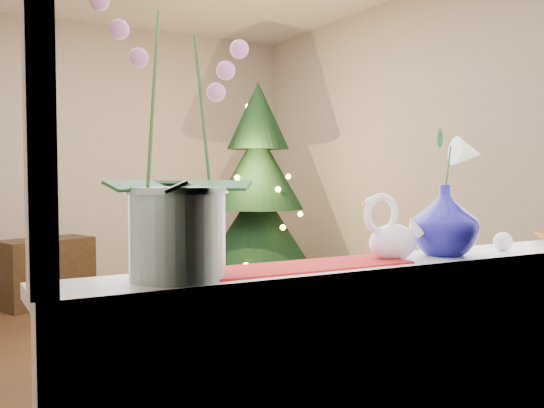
% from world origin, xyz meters
% --- Properties ---
extents(ground, '(5.00, 5.00, 0.00)m').
position_xyz_m(ground, '(0.00, 0.00, 0.00)').
color(ground, '#372316').
rests_on(ground, ground).
extents(wall_back, '(4.50, 0.10, 2.70)m').
position_xyz_m(wall_back, '(0.00, 2.50, 1.35)').
color(wall_back, beige).
rests_on(wall_back, ground).
extents(wall_front, '(4.50, 0.10, 2.70)m').
position_xyz_m(wall_front, '(0.00, -2.50, 1.35)').
color(wall_front, beige).
rests_on(wall_front, ground).
extents(wall_right, '(0.10, 5.00, 2.70)m').
position_xyz_m(wall_right, '(2.25, 0.00, 1.35)').
color(wall_right, beige).
rests_on(wall_right, ground).
extents(windowsill, '(2.20, 0.26, 0.04)m').
position_xyz_m(windowsill, '(0.00, -2.37, 0.90)').
color(windowsill, white).
rests_on(windowsill, window_apron).
extents(runner, '(0.70, 0.20, 0.01)m').
position_xyz_m(runner, '(-0.38, -2.37, 0.92)').
color(runner, maroon).
rests_on(runner, windowsill).
extents(orchid_pot, '(0.35, 0.35, 0.78)m').
position_xyz_m(orchid_pot, '(-0.74, -2.37, 1.31)').
color(orchid_pot, white).
rests_on(orchid_pot, windowsill).
extents(swan, '(0.25, 0.19, 0.20)m').
position_xyz_m(swan, '(-0.03, -2.37, 1.02)').
color(swan, silver).
rests_on(swan, windowsill).
extents(blue_vase, '(0.27, 0.27, 0.27)m').
position_xyz_m(blue_vase, '(0.18, -2.38, 1.05)').
color(blue_vase, '#0D0B5E').
rests_on(blue_vase, windowsill).
extents(lily, '(0.15, 0.08, 0.20)m').
position_xyz_m(lily, '(0.18, -2.38, 1.29)').
color(lily, white).
rests_on(lily, blue_vase).
extents(paperweight, '(0.08, 0.08, 0.06)m').
position_xyz_m(paperweight, '(0.44, -2.40, 0.95)').
color(paperweight, silver).
rests_on(paperweight, windowsill).
extents(xmas_tree, '(1.30, 1.30, 2.03)m').
position_xyz_m(xmas_tree, '(1.33, 1.14, 1.01)').
color(xmas_tree, black).
rests_on(xmas_tree, ground).
extents(side_table, '(0.89, 0.67, 0.60)m').
position_xyz_m(side_table, '(-0.45, 1.87, 0.30)').
color(side_table, black).
rests_on(side_table, ground).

